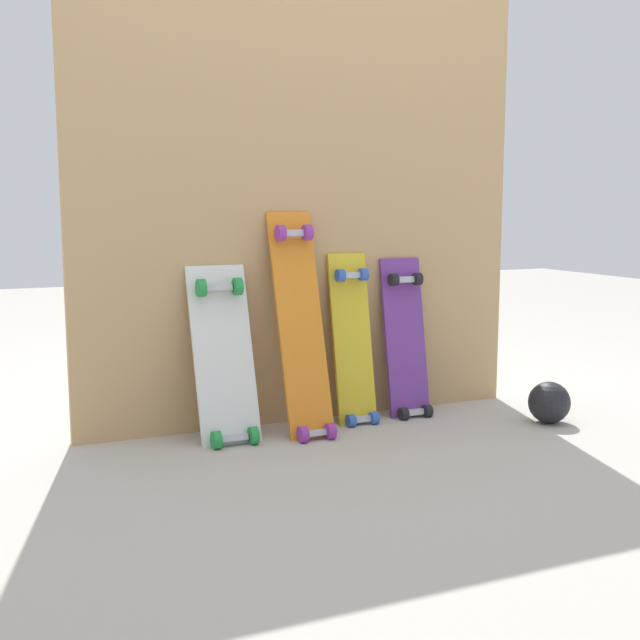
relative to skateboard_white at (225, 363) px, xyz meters
The scene contains 7 objects.
ground_plane 0.48m from the skateboard_white, 10.65° to the left, with size 12.00×12.00×0.00m, color #B2AAA0.
plywood_wall_panel 0.76m from the skateboard_white, 20.43° to the left, with size 1.82×0.04×1.85m, color tan.
skateboard_white is the anchor object (origin of this frame).
skateboard_orange 0.31m from the skateboard_white, ahead, with size 0.17×0.32×0.90m.
skateboard_yellow 0.54m from the skateboard_white, ahead, with size 0.16×0.19×0.74m.
skateboard_purple 0.78m from the skateboard_white, ahead, with size 0.18×0.19×0.71m.
rubber_ball 1.28m from the skateboard_white, 14.01° to the right, with size 0.16×0.16×0.16m, color black.
Camera 1 is at (-1.22, -2.84, 0.85)m, focal length 45.23 mm.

